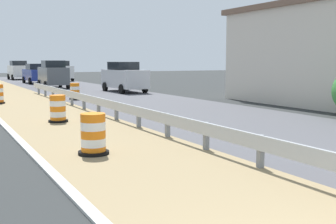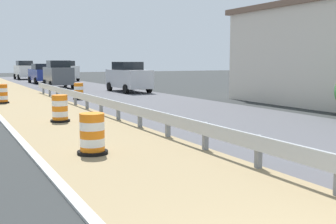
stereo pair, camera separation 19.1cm
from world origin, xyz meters
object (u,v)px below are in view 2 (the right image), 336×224
at_px(traffic_barrel_mid, 60,110).
at_px(car_trailing_near_lane, 128,77).
at_px(car_mid_far_lane, 66,71).
at_px(traffic_barrel_close, 92,136).
at_px(car_trailing_far_lane, 42,73).
at_px(car_lead_near_lane, 24,70).
at_px(traffic_barrel_far, 79,92).
at_px(car_lead_far_lane, 58,74).
at_px(traffic_barrel_farther, 3,95).

bearing_deg(traffic_barrel_mid, car_trailing_near_lane, 58.50).
height_order(traffic_barrel_mid, car_mid_far_lane, car_mid_far_lane).
bearing_deg(car_mid_far_lane, car_trailing_near_lane, -1.34).
relative_size(traffic_barrel_close, car_trailing_far_lane, 0.21).
bearing_deg(car_trailing_far_lane, car_mid_far_lane, -38.83).
height_order(traffic_barrel_close, car_lead_near_lane, car_lead_near_lane).
xyz_separation_m(traffic_barrel_far, car_lead_far_lane, (1.38, 11.18, 0.69)).
bearing_deg(car_lead_far_lane, traffic_barrel_far, 175.16).
bearing_deg(car_lead_far_lane, car_mid_far_lane, -14.20).
xyz_separation_m(traffic_barrel_mid, car_trailing_far_lane, (4.62, 27.67, 0.53)).
xyz_separation_m(car_lead_near_lane, car_trailing_far_lane, (0.13, -10.05, -0.13)).
distance_m(traffic_barrel_close, car_trailing_far_lane, 33.84).
distance_m(traffic_barrel_far, car_mid_far_lane, 24.15).
distance_m(traffic_barrel_far, car_lead_near_lane, 29.22).
bearing_deg(car_lead_far_lane, traffic_barrel_mid, 169.52).
xyz_separation_m(traffic_barrel_close, car_lead_far_lane, (5.00, 25.49, 0.68)).
bearing_deg(car_lead_near_lane, car_trailing_near_lane, -174.04).
distance_m(traffic_barrel_close, car_trailing_near_lane, 20.48).
relative_size(car_lead_far_lane, car_trailing_far_lane, 0.96).
bearing_deg(car_trailing_far_lane, car_lead_far_lane, 177.53).
bearing_deg(car_mid_far_lane, car_lead_near_lane, -147.83).
distance_m(traffic_barrel_far, car_trailing_far_lane, 19.20).
bearing_deg(traffic_barrel_mid, car_lead_near_lane, 83.20).
height_order(traffic_barrel_close, car_trailing_far_lane, car_trailing_far_lane).
bearing_deg(car_lead_far_lane, car_lead_near_lane, 2.00).
bearing_deg(traffic_barrel_far, car_lead_near_lane, 87.17).
bearing_deg(traffic_barrel_farther, traffic_barrel_far, 4.95).
height_order(traffic_barrel_close, car_mid_far_lane, car_mid_far_lane).
height_order(traffic_barrel_far, car_lead_near_lane, car_lead_near_lane).
bearing_deg(traffic_barrel_close, traffic_barrel_mid, 84.38).
xyz_separation_m(car_lead_near_lane, car_lead_far_lane, (-0.06, -18.00, 0.01)).
bearing_deg(traffic_barrel_far, traffic_barrel_farther, -175.05).
relative_size(traffic_barrel_mid, car_lead_near_lane, 0.24).
bearing_deg(traffic_barrel_mid, traffic_barrel_far, 70.31).
relative_size(car_mid_far_lane, car_trailing_far_lane, 0.98).
bearing_deg(car_lead_near_lane, traffic_barrel_far, 175.36).
xyz_separation_m(traffic_barrel_close, traffic_barrel_mid, (0.57, 5.77, 0.00)).
relative_size(traffic_barrel_close, car_trailing_near_lane, 0.21).
height_order(traffic_barrel_farther, car_trailing_far_lane, car_trailing_far_lane).
bearing_deg(traffic_barrel_close, car_trailing_near_lane, 65.60).
xyz_separation_m(car_mid_far_lane, car_trailing_far_lane, (-3.47, -4.49, -0.14)).
distance_m(traffic_barrel_mid, traffic_barrel_far, 9.07).
xyz_separation_m(car_lead_near_lane, car_mid_far_lane, (3.60, -5.56, 0.00)).
distance_m(traffic_barrel_farther, car_trailing_far_lane, 20.32).
bearing_deg(traffic_barrel_close, car_lead_near_lane, 83.36).
distance_m(traffic_barrel_farther, car_lead_far_lane, 12.82).
relative_size(traffic_barrel_farther, car_lead_far_lane, 0.22).
bearing_deg(car_mid_far_lane, car_lead_far_lane, -17.12).
height_order(traffic_barrel_far, car_mid_far_lane, car_mid_far_lane).
relative_size(traffic_barrel_far, car_lead_far_lane, 0.21).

